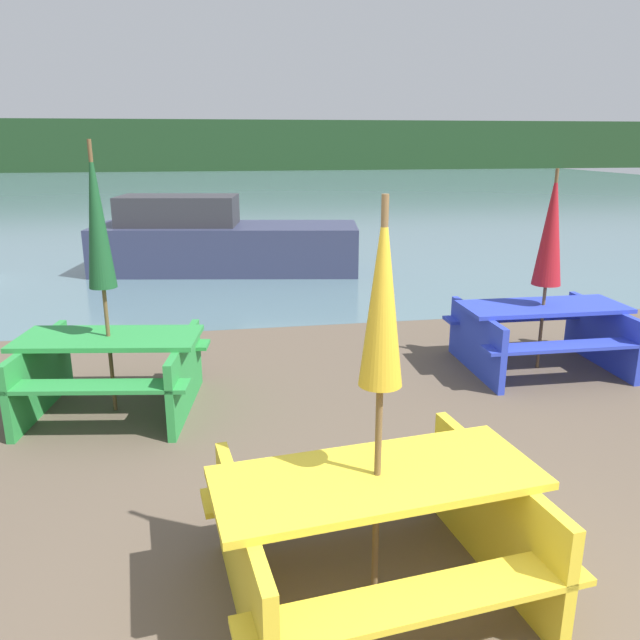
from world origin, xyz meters
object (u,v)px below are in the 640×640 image
at_px(picnic_table_blue, 541,329).
at_px(umbrella_gold, 382,301).
at_px(umbrella_darkgreen, 97,218).
at_px(picnic_table_green, 111,365).
at_px(boat, 219,242).
at_px(picnic_table_yellow, 376,524).
at_px(umbrella_crimson, 551,229).

bearing_deg(picnic_table_blue, umbrella_gold, -130.45).
bearing_deg(umbrella_gold, picnic_table_blue, 49.55).
height_order(picnic_table_blue, umbrella_darkgreen, umbrella_darkgreen).
bearing_deg(picnic_table_green, boat, 79.99).
height_order(picnic_table_blue, boat, boat).
bearing_deg(picnic_table_yellow, picnic_table_blue, 49.55).
height_order(picnic_table_green, picnic_table_blue, picnic_table_green).
bearing_deg(picnic_table_green, picnic_table_blue, 4.60).
bearing_deg(umbrella_gold, picnic_table_green, 121.99).
height_order(umbrella_darkgreen, umbrella_gold, umbrella_darkgreen).
height_order(picnic_table_green, boat, boat).
bearing_deg(umbrella_crimson, picnic_table_yellow, -130.45).
bearing_deg(picnic_table_yellow, boat, 94.01).
xyz_separation_m(picnic_table_blue, umbrella_gold, (-2.74, -3.21, 1.26)).
distance_m(picnic_table_yellow, picnic_table_blue, 4.22).
xyz_separation_m(umbrella_darkgreen, umbrella_gold, (1.78, -2.85, -0.10)).
xyz_separation_m(picnic_table_green, umbrella_gold, (1.78, -2.85, 1.26)).
distance_m(picnic_table_blue, umbrella_gold, 4.40).
relative_size(picnic_table_green, picnic_table_blue, 1.02).
bearing_deg(umbrella_gold, picnic_table_yellow, 0.00).
xyz_separation_m(picnic_table_yellow, boat, (-0.65, 9.24, 0.11)).
relative_size(umbrella_crimson, boat, 0.42).
xyz_separation_m(umbrella_crimson, boat, (-3.38, 6.03, -0.99)).
xyz_separation_m(picnic_table_yellow, umbrella_darkgreen, (-1.78, 2.85, 1.35)).
xyz_separation_m(umbrella_crimson, umbrella_gold, (-2.74, -3.21, 0.15)).
bearing_deg(picnic_table_green, umbrella_gold, -58.01).
bearing_deg(umbrella_crimson, umbrella_gold, -130.45).
bearing_deg(umbrella_crimson, boat, 119.30).
bearing_deg(picnic_table_green, picnic_table_yellow, -58.01).
bearing_deg(picnic_table_green, umbrella_crimson, 4.60).
bearing_deg(umbrella_darkgreen, boat, 79.99).
distance_m(picnic_table_yellow, umbrella_gold, 1.25).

